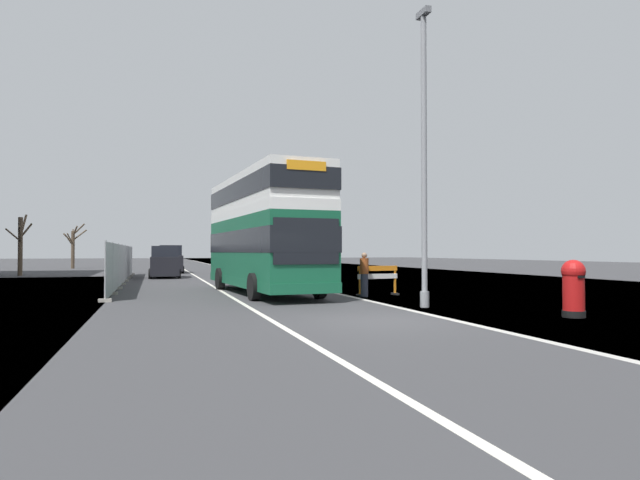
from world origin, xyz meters
name	(u,v)px	position (x,y,z in m)	size (l,w,h in m)	color
ground	(393,321)	(0.54, 0.13, -0.05)	(140.00, 280.00, 0.10)	#38383A
double_decker_bus	(263,231)	(-1.00, 9.85, 2.64)	(3.42, 10.91, 4.97)	#145638
lamppost_foreground	(424,165)	(2.78, 2.61, 4.52)	(0.29, 0.70, 9.53)	gray
red_pillar_postbox	(573,286)	(5.37, -0.93, 0.85)	(0.62, 0.62, 1.55)	black
roadworks_barrier	(378,276)	(3.17, 7.32, 0.77)	(1.83, 0.71, 1.19)	orange
construction_site_fence	(123,265)	(-7.08, 19.35, 1.04)	(0.44, 24.00, 2.17)	#A8AAAD
car_oncoming_near	(164,263)	(-4.78, 25.24, 1.01)	(2.03, 3.96, 2.14)	black
car_receding_mid	(170,260)	(-4.15, 34.03, 1.07)	(2.09, 4.48, 2.29)	black
bare_tree_far_verge_near	(21,243)	(-14.80, 31.52, 2.42)	(1.78, 3.06, 4.58)	#4C3D2D
bare_tree_far_verge_mid	(73,245)	(-13.53, 49.00, 2.45)	(2.26, 2.32, 4.73)	#4C3D2D
pedestrian_at_kerb	(364,275)	(2.42, 6.89, 0.87)	(0.34, 0.34, 1.73)	#2D3342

